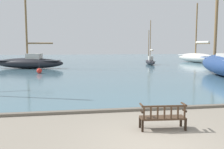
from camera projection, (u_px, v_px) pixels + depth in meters
name	position (u px, v px, depth m)	size (l,w,h in m)	color
ground_plane	(154.00, 143.00, 7.66)	(160.00, 160.00, 0.00)	gray
harbor_water	(83.00, 61.00, 50.78)	(100.00, 80.00, 0.08)	slate
quay_edge_kerb	(127.00, 110.00, 11.43)	(40.00, 0.30, 0.12)	#675F54
park_bench	(163.00, 117.00, 8.83)	(1.64, 0.64, 0.92)	black
sailboat_centre_channel	(150.00, 61.00, 40.04)	(1.86, 5.32, 7.03)	black
sailboat_outer_starboard	(29.00, 62.00, 32.84)	(11.07, 4.68, 11.31)	black
sailboat_distant_harbor	(196.00, 57.00, 45.57)	(4.62, 9.78, 10.63)	silver
channel_buoy	(39.00, 71.00, 26.68)	(0.55, 0.55, 1.25)	red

